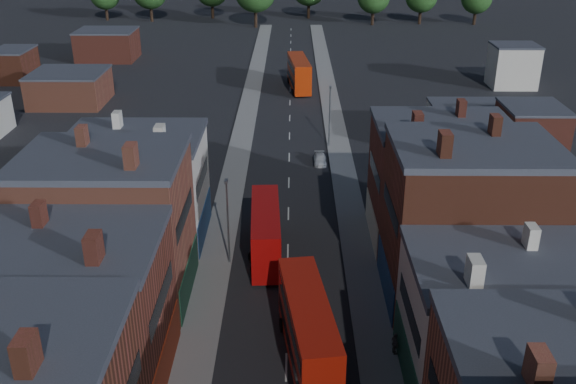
{
  "coord_description": "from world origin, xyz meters",
  "views": [
    {
      "loc": [
        0.37,
        -19.49,
        29.59
      ],
      "look_at": [
        0.0,
        33.96,
        5.22
      ],
      "focal_mm": 40.0,
      "sensor_mm": 36.0,
      "label": 1
    }
  ],
  "objects_px": {
    "bus_0": "(266,231)",
    "car_3": "(320,159)",
    "bus_2": "(299,73)",
    "ped_3": "(395,344)",
    "bus_1": "(308,330)",
    "car_2": "(261,248)"
  },
  "relations": [
    {
      "from": "bus_0",
      "to": "car_3",
      "type": "distance_m",
      "value": 23.48
    },
    {
      "from": "bus_0",
      "to": "bus_2",
      "type": "xyz_separation_m",
      "value": [
        3.48,
        56.89,
        0.29
      ]
    },
    {
      "from": "bus_2",
      "to": "ped_3",
      "type": "relative_size",
      "value": 7.22
    },
    {
      "from": "bus_0",
      "to": "car_3",
      "type": "xyz_separation_m",
      "value": [
        5.78,
        22.67,
        -2.01
      ]
    },
    {
      "from": "car_3",
      "to": "ped_3",
      "type": "bearing_deg",
      "value": -84.16
    },
    {
      "from": "car_2",
      "to": "car_3",
      "type": "relative_size",
      "value": 1.22
    },
    {
      "from": "bus_1",
      "to": "car_2",
      "type": "distance_m",
      "value": 15.74
    },
    {
      "from": "bus_2",
      "to": "car_3",
      "type": "xyz_separation_m",
      "value": [
        2.3,
        -34.22,
        -2.3
      ]
    },
    {
      "from": "car_3",
      "to": "ped_3",
      "type": "height_order",
      "value": "ped_3"
    },
    {
      "from": "car_3",
      "to": "ped_3",
      "type": "distance_m",
      "value": 36.78
    },
    {
      "from": "bus_1",
      "to": "ped_3",
      "type": "height_order",
      "value": "bus_1"
    },
    {
      "from": "bus_2",
      "to": "ped_3",
      "type": "xyz_separation_m",
      "value": [
        6.2,
        -70.8,
        -1.85
      ]
    },
    {
      "from": "bus_2",
      "to": "ped_3",
      "type": "height_order",
      "value": "bus_2"
    },
    {
      "from": "bus_0",
      "to": "bus_1",
      "type": "height_order",
      "value": "bus_1"
    },
    {
      "from": "car_2",
      "to": "ped_3",
      "type": "height_order",
      "value": "ped_3"
    },
    {
      "from": "bus_0",
      "to": "car_3",
      "type": "height_order",
      "value": "bus_0"
    },
    {
      "from": "ped_3",
      "to": "bus_2",
      "type": "bearing_deg",
      "value": -9.06
    },
    {
      "from": "bus_0",
      "to": "bus_2",
      "type": "height_order",
      "value": "bus_2"
    },
    {
      "from": "bus_0",
      "to": "ped_3",
      "type": "bearing_deg",
      "value": -57.87
    },
    {
      "from": "ped_3",
      "to": "car_2",
      "type": "bearing_deg",
      "value": 21.29
    },
    {
      "from": "car_2",
      "to": "car_3",
      "type": "distance_m",
      "value": 23.14
    },
    {
      "from": "bus_0",
      "to": "ped_3",
      "type": "xyz_separation_m",
      "value": [
        9.68,
        -13.91,
        -1.56
      ]
    }
  ]
}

